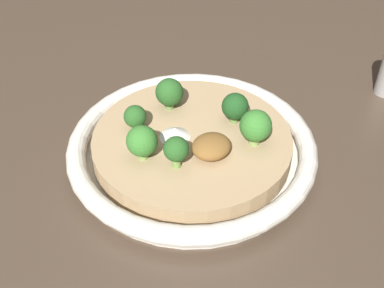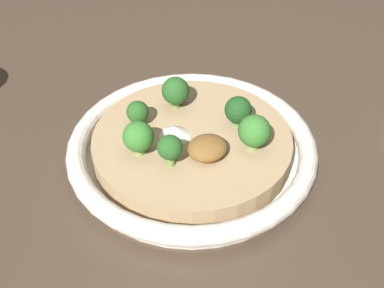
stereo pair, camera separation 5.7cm
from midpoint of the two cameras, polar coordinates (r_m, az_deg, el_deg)
name	(u,v)px [view 2 (the right image)]	position (r m, az deg, el deg)	size (l,w,h in m)	color
ground_plane	(192,158)	(0.58, 2.79, -1.81)	(6.00, 6.00, 0.00)	#47382B
risotto_bowl	(192,147)	(0.57, 2.85, -0.43)	(0.30, 0.30, 0.04)	silver
cheese_sprinkle	(175,131)	(0.56, 0.85, 1.43)	(0.04, 0.04, 0.01)	white
crispy_onion_garnish	(207,148)	(0.53, 4.92, -0.61)	(0.05, 0.04, 0.02)	brown
broccoli_front	(138,113)	(0.57, -3.61, 3.63)	(0.03, 0.03, 0.03)	#759E4C
broccoli_front_right	(138,137)	(0.52, -3.30, 0.70)	(0.03, 0.03, 0.04)	#84A856
broccoli_left	(238,110)	(0.57, 8.36, 3.86)	(0.03, 0.03, 0.04)	#668E47
broccoli_back_left	(254,131)	(0.54, 10.43, 1.35)	(0.04, 0.04, 0.04)	#84A856
broccoli_front_left	(175,91)	(0.59, 0.79, 6.19)	(0.03, 0.03, 0.04)	#668E47
broccoli_right	(170,148)	(0.51, 0.57, -0.64)	(0.03, 0.03, 0.04)	#759E4C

